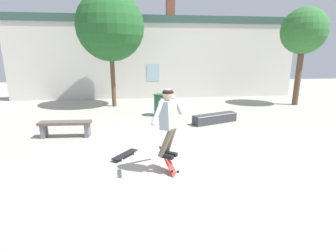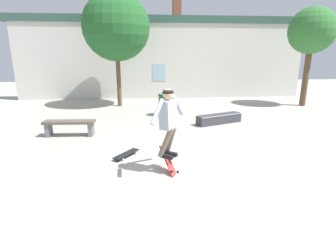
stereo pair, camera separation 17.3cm
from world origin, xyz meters
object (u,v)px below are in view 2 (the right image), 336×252
(skate_ledge, at_px, (219,119))
(skater, at_px, (168,117))
(skateboard_resting, at_px, (126,154))
(tree_left, at_px, (116,27))
(skateboard_flipping, at_px, (169,162))
(park_bench, at_px, (69,125))
(tree_right, at_px, (312,31))
(trash_bin, at_px, (165,104))

(skate_ledge, distance_m, skater, 4.50)
(skateboard_resting, bearing_deg, tree_left, 41.72)
(skate_ledge, xyz_separation_m, skateboard_flipping, (-2.15, -3.81, 0.03))
(skater, relative_size, skateboard_flipping, 2.10)
(skater, bearing_deg, park_bench, 171.77)
(tree_right, height_order, park_bench, tree_right)
(park_bench, height_order, skater, skater)
(tree_left, distance_m, park_bench, 5.82)
(tree_right, xyz_separation_m, park_bench, (-9.82, -4.03, -3.04))
(tree_right, distance_m, skateboard_resting, 10.48)
(skate_ledge, distance_m, skateboard_resting, 4.24)
(skateboard_flipping, bearing_deg, skate_ledge, 125.72)
(tree_left, bearing_deg, skate_ledge, -44.00)
(park_bench, xyz_separation_m, skate_ledge, (4.88, 1.06, -0.17))
(tree_right, xyz_separation_m, skateboard_resting, (-8.03, -5.87, -3.31))
(tree_right, height_order, skater, tree_right)
(skateboard_resting, bearing_deg, trash_bin, 18.83)
(tree_left, xyz_separation_m, skater, (1.64, -7.49, -2.39))
(park_bench, xyz_separation_m, skateboard_resting, (1.79, -1.84, -0.27))
(skater, height_order, skateboard_resting, skater)
(trash_bin, distance_m, skateboard_flipping, 5.25)
(tree_right, height_order, trash_bin, tree_right)
(skate_ledge, distance_m, skateboard_flipping, 4.37)
(tree_left, relative_size, skateboard_resting, 6.71)
(skater, distance_m, skateboard_resting, 1.70)
(trash_bin, bearing_deg, park_bench, -141.24)
(skateboard_resting, bearing_deg, tree_right, -18.35)
(tree_left, bearing_deg, trash_bin, -48.32)
(park_bench, bearing_deg, tree_left, 79.83)
(tree_right, relative_size, park_bench, 2.94)
(tree_left, relative_size, skate_ledge, 2.90)
(skateboard_flipping, height_order, skateboard_resting, skateboard_flipping)
(tree_left, bearing_deg, tree_right, -4.59)
(tree_right, relative_size, skateboard_flipping, 6.68)
(tree_right, distance_m, skater, 10.07)
(trash_bin, xyz_separation_m, skateboard_resting, (-1.29, -4.32, -0.38))
(tree_right, bearing_deg, trash_bin, -167.01)
(tree_left, relative_size, skater, 3.61)
(tree_right, distance_m, park_bench, 11.04)
(skate_ledge, relative_size, trash_bin, 2.03)
(trash_bin, height_order, skateboard_resting, trash_bin)
(tree_right, relative_size, skateboard_resting, 5.91)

